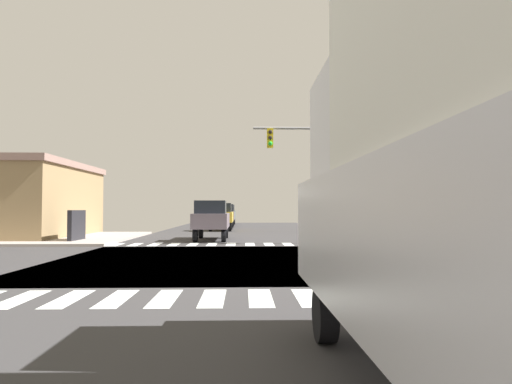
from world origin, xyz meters
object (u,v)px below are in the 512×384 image
(street_lamp, at_px, (341,165))
(pickup_farside_1, at_px, (225,214))
(pickup_trailing_2, at_px, (211,219))
(pickup_middle_3, at_px, (221,216))
(traffic_signal_mast, at_px, (338,152))
(box_truck_crossing_1, at_px, (491,128))
(suv_queued_1, at_px, (227,213))

(street_lamp, relative_size, pickup_farside_1, 1.81)
(pickup_trailing_2, bearing_deg, pickup_middle_3, -90.00)
(traffic_signal_mast, bearing_deg, pickup_middle_3, 114.47)
(pickup_farside_1, relative_size, box_truck_crossing_1, 0.71)
(traffic_signal_mast, xyz_separation_m, box_truck_crossing_1, (-2.99, -20.67, -2.34))
(pickup_farside_1, xyz_separation_m, box_truck_crossing_1, (4.00, -43.81, 1.27))
(box_truck_crossing_1, bearing_deg, pickup_farside_1, 95.22)
(street_lamp, distance_m, box_truck_crossing_1, 34.20)
(box_truck_crossing_1, bearing_deg, pickup_middle_3, 96.33)
(pickup_farside_1, distance_m, box_truck_crossing_1, 44.01)
(suv_queued_1, relative_size, pickup_middle_3, 0.90)
(street_lamp, bearing_deg, box_truck_crossing_1, -99.99)
(street_lamp, bearing_deg, pickup_trailing_2, -135.42)
(pickup_farside_1, bearing_deg, pickup_middle_3, 90.00)
(street_lamp, bearing_deg, traffic_signal_mast, -102.78)
(traffic_signal_mast, distance_m, street_lamp, 13.23)
(traffic_signal_mast, bearing_deg, suv_queued_1, 102.81)
(suv_queued_1, xyz_separation_m, pickup_middle_3, (0.00, -15.38, -0.10))
(street_lamp, height_order, box_truck_crossing_1, street_lamp)
(pickup_trailing_2, bearing_deg, suv_queued_1, -90.00)
(street_lamp, distance_m, pickup_middle_3, 11.03)
(pickup_trailing_2, bearing_deg, traffic_signal_mast, 155.94)
(street_lamp, height_order, suv_queued_1, street_lamp)
(pickup_farside_1, xyz_separation_m, pickup_middle_3, (0.00, -7.78, 0.00))
(traffic_signal_mast, xyz_separation_m, pickup_middle_3, (-6.99, 15.36, -3.62))
(traffic_signal_mast, bearing_deg, pickup_trailing_2, 155.94)
(street_lamp, height_order, pickup_trailing_2, street_lamp)
(traffic_signal_mast, relative_size, pickup_farside_1, 1.49)
(street_lamp, relative_size, pickup_middle_3, 1.81)
(traffic_signal_mast, height_order, street_lamp, street_lamp)
(pickup_trailing_2, bearing_deg, street_lamp, -135.42)
(pickup_trailing_2, xyz_separation_m, pickup_middle_3, (0.00, 12.24, 0.00))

